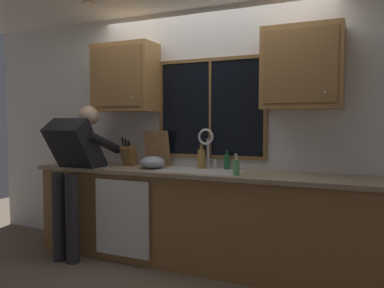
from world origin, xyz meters
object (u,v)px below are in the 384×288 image
at_px(knife_block, 129,155).
at_px(cutting_board, 157,148).
at_px(person_standing, 75,164).
at_px(bottle_green_glass, 227,161).
at_px(soap_dispenser, 236,167).
at_px(bottle_tall_clear, 201,158).
at_px(mixing_bowl, 152,163).

xyz_separation_m(knife_block, cutting_board, (0.29, 0.11, 0.08)).
relative_size(person_standing, bottle_green_glass, 8.01).
height_order(knife_block, bottle_green_glass, knife_block).
distance_m(soap_dispenser, bottle_tall_clear, 0.56).
relative_size(knife_block, soap_dispenser, 1.67).
xyz_separation_m(person_standing, mixing_bowl, (0.74, 0.29, 0.02)).
relative_size(cutting_board, bottle_green_glass, 1.96).
distance_m(soap_dispenser, bottle_green_glass, 0.42).
xyz_separation_m(mixing_bowl, bottle_tall_clear, (0.46, 0.18, 0.05)).
xyz_separation_m(person_standing, bottle_green_glass, (1.45, 0.52, 0.04)).
distance_m(knife_block, bottle_green_glass, 1.08).
bearing_deg(soap_dispenser, mixing_bowl, 171.55).
relative_size(mixing_bowl, bottle_green_glass, 1.33).
distance_m(person_standing, bottle_green_glass, 1.54).
relative_size(person_standing, mixing_bowl, 6.02).
relative_size(person_standing, soap_dispenser, 8.12).
height_order(knife_block, bottle_tall_clear, knife_block).
bearing_deg(soap_dispenser, cutting_board, 159.79).
relative_size(knife_block, cutting_board, 0.84).
xyz_separation_m(soap_dispenser, bottle_green_glass, (-0.21, 0.37, 0.01)).
distance_m(person_standing, knife_block, 0.57).
bearing_deg(person_standing, mixing_bowl, 21.74).
bearing_deg(bottle_green_glass, soap_dispenser, -60.24).
bearing_deg(bottle_green_glass, bottle_tall_clear, -169.52).
distance_m(bottle_green_glass, bottle_tall_clear, 0.26).
xyz_separation_m(person_standing, soap_dispenser, (1.66, 0.16, 0.03)).
bearing_deg(knife_block, person_standing, -132.02).
xyz_separation_m(person_standing, knife_block, (0.38, 0.42, 0.07)).
bearing_deg(cutting_board, soap_dispenser, -20.21).
bearing_deg(soap_dispenser, bottle_green_glass, 119.76).
bearing_deg(person_standing, bottle_green_glass, 19.78).
bearing_deg(person_standing, bottle_tall_clear, 21.64).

